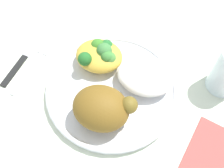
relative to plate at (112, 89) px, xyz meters
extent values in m
plane|color=silver|center=(0.00, 0.00, -0.01)|extent=(2.00, 2.00, 0.00)
cylinder|color=white|center=(0.00, 0.00, 0.00)|extent=(0.25, 0.25, 0.01)
torus|color=white|center=(0.00, 0.00, 0.00)|extent=(0.25, 0.25, 0.01)
ellipsoid|color=brown|center=(0.00, -0.06, 0.04)|extent=(0.10, 0.08, 0.07)
sphere|color=brown|center=(0.04, -0.05, 0.06)|extent=(0.03, 0.03, 0.03)
ellipsoid|color=white|center=(0.06, 0.03, 0.03)|extent=(0.11, 0.09, 0.04)
ellipsoid|color=gold|center=(-0.04, 0.05, 0.03)|extent=(0.09, 0.08, 0.04)
sphere|color=#4C893B|center=(-0.02, 0.04, 0.03)|extent=(0.03, 0.03, 0.03)
sphere|color=#42893A|center=(-0.02, 0.04, 0.04)|extent=(0.02, 0.02, 0.02)
sphere|color=#41852A|center=(-0.05, 0.06, 0.04)|extent=(0.03, 0.03, 0.03)
sphere|color=#458743|center=(-0.03, 0.05, 0.04)|extent=(0.03, 0.03, 0.03)
sphere|color=#276E30|center=(-0.03, 0.07, 0.03)|extent=(0.03, 0.03, 0.03)
sphere|color=#266C29|center=(-0.06, 0.02, 0.04)|extent=(0.03, 0.03, 0.03)
cube|color=#B2B2B7|center=(-0.17, -0.01, -0.01)|extent=(0.02, 0.11, 0.01)
cube|color=#B2B2B7|center=(-0.17, 0.06, -0.01)|extent=(0.03, 0.04, 0.00)
cube|color=black|center=(-0.20, -0.01, -0.01)|extent=(0.02, 0.08, 0.01)
cube|color=#B2B2B7|center=(-0.19, 0.08, -0.01)|extent=(0.03, 0.11, 0.00)
cube|color=#DB4C47|center=(0.20, -0.07, -0.01)|extent=(0.11, 0.14, 0.00)
camera|label=1|loc=(0.07, -0.24, 0.43)|focal=42.29mm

